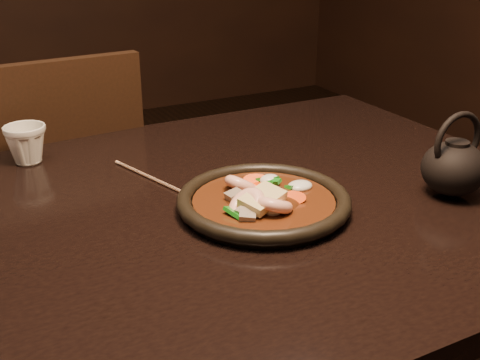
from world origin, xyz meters
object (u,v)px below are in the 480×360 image
table (105,272)px  tea_cup (26,143)px  plate (264,202)px  teapot (454,165)px  chair (50,221)px

table → tea_cup: size_ratio=19.90×
plate → tea_cup: size_ratio=3.51×
tea_cup → teapot: teapot is taller
table → tea_cup: tea_cup is taller
table → teapot: bearing=-15.8°
plate → table: bearing=166.5°
table → plate: size_ratio=5.66×
plate → chair: bearing=110.8°
plate → teapot: bearing=-17.6°
plate → tea_cup: tea_cup is taller
chair → plate: 0.72m
chair → tea_cup: bearing=72.5°
plate → teapot: 0.33m
table → teapot: 0.60m
chair → plate: chair is taller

